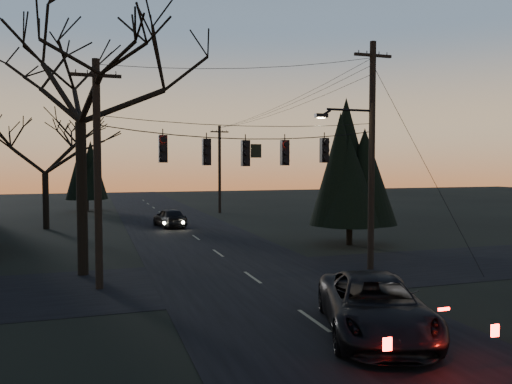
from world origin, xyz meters
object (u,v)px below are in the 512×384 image
object	(u,v)px
utility_pole_right	(370,269)
utility_pole_far_l	(96,209)
evergreen_right	(350,168)
suv_near	(375,306)
bare_tree_left	(79,60)
utility_pole_far_r	(220,213)
utility_pole_left	(100,289)
sedan_oncoming_a	(170,218)

from	to	relation	value
utility_pole_right	utility_pole_far_l	bearing A→B (deg)	107.72
evergreen_right	suv_near	world-z (taller)	evergreen_right
utility_pole_far_l	suv_near	distance (m)	44.18
utility_pole_far_l	bare_tree_left	size ratio (longest dim) A/B	0.62
utility_pole_far_r	evergreen_right	xyz separation A→B (m)	(2.43, -21.59, 4.48)
utility_pole_left	utility_pole_far_l	size ratio (longest dim) A/B	1.06
utility_pole_right	bare_tree_left	distance (m)	15.33
bare_tree_left	sedan_oncoming_a	distance (m)	18.33
utility_pole_far_r	bare_tree_left	xyz separation A→B (m)	(-12.13, -25.27, 8.96)
utility_pole_right	utility_pole_far_l	size ratio (longest dim) A/B	1.25
utility_pole_far_l	evergreen_right	world-z (taller)	evergreen_right
utility_pole_left	evergreen_right	size ratio (longest dim) A/B	1.09
utility_pole_right	utility_pole_far_l	xyz separation A→B (m)	(-11.50, 36.00, 0.00)
utility_pole_far_l	evergreen_right	distance (m)	33.01
evergreen_right	suv_near	bearing A→B (deg)	-116.09
utility_pole_far_r	suv_near	world-z (taller)	utility_pole_far_r
utility_pole_right	bare_tree_left	bearing A→B (deg)	167.33
utility_pole_left	bare_tree_left	size ratio (longest dim) A/B	0.66
utility_pole_far_l	evergreen_right	bearing A→B (deg)	-64.79
bare_tree_left	suv_near	world-z (taller)	bare_tree_left
utility_pole_right	utility_pole_left	bearing A→B (deg)	180.00
sedan_oncoming_a	utility_pole_left	bearing A→B (deg)	65.61
utility_pole_left	suv_near	bearing A→B (deg)	-47.06
utility_pole_far_r	evergreen_right	size ratio (longest dim) A/B	1.09
suv_near	sedan_oncoming_a	world-z (taller)	suv_near
utility_pole_far_r	evergreen_right	bearing A→B (deg)	-83.57
utility_pole_right	utility_pole_far_r	xyz separation A→B (m)	(0.00, 28.00, 0.00)
utility_pole_left	bare_tree_left	xyz separation A→B (m)	(-0.63, 2.73, 8.96)
utility_pole_left	evergreen_right	bearing A→B (deg)	24.70
utility_pole_far_l	bare_tree_left	xyz separation A→B (m)	(-0.63, -33.27, 8.96)
suv_near	sedan_oncoming_a	xyz separation A→B (m)	(-1.87, 25.63, -0.06)
utility_pole_right	utility_pole_left	world-z (taller)	utility_pole_right
bare_tree_left	suv_near	bearing A→B (deg)	-53.29
bare_tree_left	evergreen_right	world-z (taller)	bare_tree_left
sedan_oncoming_a	evergreen_right	bearing A→B (deg)	118.64
evergreen_right	utility_pole_far_l	bearing A→B (deg)	115.21
utility_pole_far_r	bare_tree_left	distance (m)	29.43
utility_pole_far_r	sedan_oncoming_a	world-z (taller)	utility_pole_far_r
utility_pole_far_r	sedan_oncoming_a	xyz separation A→B (m)	(-6.30, -9.98, 0.72)
utility_pole_far_r	sedan_oncoming_a	distance (m)	11.82
evergreen_right	utility_pole_left	bearing A→B (deg)	-155.30
utility_pole_far_l	utility_pole_far_r	bearing A→B (deg)	-34.82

